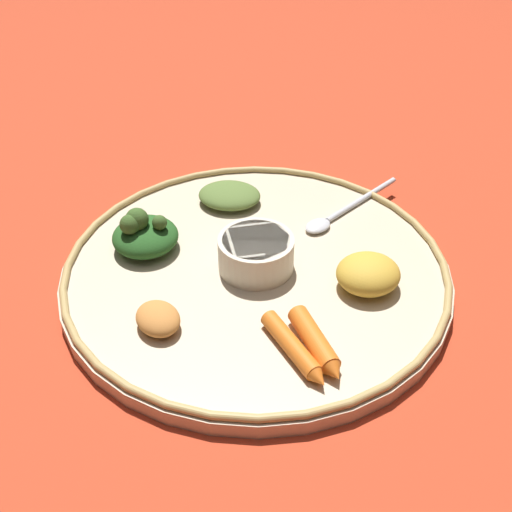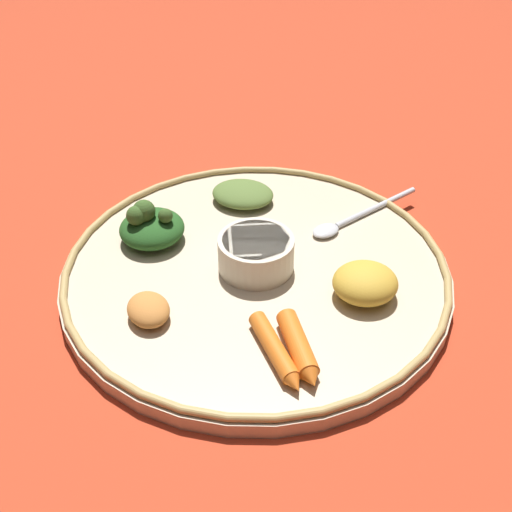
{
  "view_description": "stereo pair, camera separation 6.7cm",
  "coord_description": "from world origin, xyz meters",
  "px_view_note": "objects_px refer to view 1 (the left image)",
  "views": [
    {
      "loc": [
        0.52,
        0.1,
        0.44
      ],
      "look_at": [
        0.0,
        0.0,
        0.03
      ],
      "focal_mm": 44.4,
      "sensor_mm": 36.0,
      "label": 1
    },
    {
      "loc": [
        0.5,
        0.16,
        0.44
      ],
      "look_at": [
        0.0,
        0.0,
        0.03
      ],
      "focal_mm": 44.4,
      "sensor_mm": 36.0,
      "label": 2
    }
  ],
  "objects_px": {
    "center_bowl": "(256,252)",
    "carrot_near_spoon": "(294,349)",
    "spoon": "(339,213)",
    "carrot_outer": "(316,343)",
    "greens_pile": "(144,234)"
  },
  "relations": [
    {
      "from": "center_bowl",
      "to": "carrot_near_spoon",
      "type": "distance_m",
      "value": 0.13
    },
    {
      "from": "spoon",
      "to": "carrot_outer",
      "type": "xyz_separation_m",
      "value": [
        0.22,
        -0.0,
        0.01
      ]
    },
    {
      "from": "spoon",
      "to": "carrot_near_spoon",
      "type": "relative_size",
      "value": 1.71
    },
    {
      "from": "carrot_near_spoon",
      "to": "greens_pile",
      "type": "bearing_deg",
      "value": -125.15
    },
    {
      "from": "center_bowl",
      "to": "carrot_near_spoon",
      "type": "xyz_separation_m",
      "value": [
        0.12,
        0.06,
        -0.01
      ]
    },
    {
      "from": "center_bowl",
      "to": "carrot_outer",
      "type": "xyz_separation_m",
      "value": [
        0.11,
        0.08,
        -0.01
      ]
    },
    {
      "from": "greens_pile",
      "to": "carrot_near_spoon",
      "type": "distance_m",
      "value": 0.23
    },
    {
      "from": "center_bowl",
      "to": "greens_pile",
      "type": "height_order",
      "value": "greens_pile"
    },
    {
      "from": "center_bowl",
      "to": "spoon",
      "type": "distance_m",
      "value": 0.14
    },
    {
      "from": "carrot_outer",
      "to": "spoon",
      "type": "bearing_deg",
      "value": 179.31
    },
    {
      "from": "carrot_near_spoon",
      "to": "spoon",
      "type": "bearing_deg",
      "value": 174.63
    },
    {
      "from": "carrot_outer",
      "to": "center_bowl",
      "type": "bearing_deg",
      "value": -145.25
    },
    {
      "from": "center_bowl",
      "to": "carrot_near_spoon",
      "type": "bearing_deg",
      "value": 25.73
    },
    {
      "from": "spoon",
      "to": "carrot_near_spoon",
      "type": "distance_m",
      "value": 0.23
    },
    {
      "from": "carrot_outer",
      "to": "greens_pile",
      "type": "bearing_deg",
      "value": -120.73
    }
  ]
}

